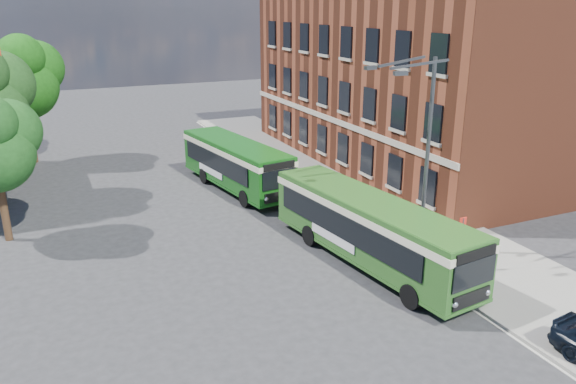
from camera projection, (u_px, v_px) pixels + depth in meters
name	position (u px, v px, depth m)	size (l,w,h in m)	color
ground	(301.00, 256.00, 25.94)	(120.00, 120.00, 0.00)	#2A2A2C
pavement	(346.00, 187.00, 35.55)	(6.00, 48.00, 0.15)	gray
kerb_line	(303.00, 194.00, 34.38)	(0.12, 48.00, 0.01)	beige
brick_office	(407.00, 65.00, 39.52)	(12.10, 26.00, 14.20)	brown
street_lamp	(421.00, 155.00, 24.56)	(2.96, 2.38, 9.00)	#3E4143
bus_stop_sign	(461.00, 240.00, 24.01)	(0.35, 0.08, 2.52)	#3E4143
bus_front	(370.00, 225.00, 24.76)	(4.02, 11.92, 3.02)	#2B5F21
bus_rear	(236.00, 161.00, 34.78)	(4.11, 10.36, 3.02)	#125113
pedestrian_a	(453.00, 261.00, 23.14)	(0.63, 0.41, 1.72)	black
pedestrian_b	(414.00, 236.00, 25.75)	(0.78, 0.61, 1.61)	black
tree_right	(24.00, 76.00, 39.32)	(5.45, 5.18, 9.21)	#392715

